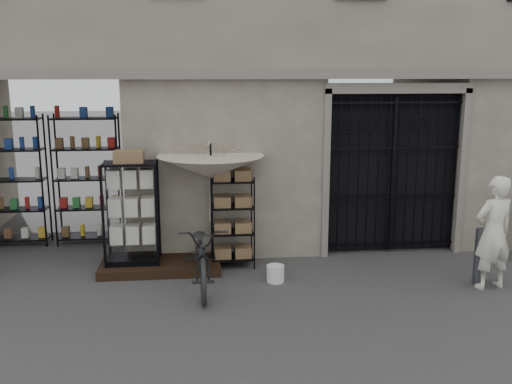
{
  "coord_description": "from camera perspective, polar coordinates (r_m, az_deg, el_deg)",
  "views": [
    {
      "loc": [
        -1.72,
        -7.68,
        3.32
      ],
      "look_at": [
        -0.8,
        1.4,
        1.35
      ],
      "focal_mm": 40.0,
      "sensor_mm": 36.0,
      "label": 1
    }
  ],
  "objects": [
    {
      "name": "wire_rack",
      "position": [
        9.72,
        -2.36,
        -2.98
      ],
      "size": [
        0.84,
        0.74,
        1.59
      ],
      "rotation": [
        0.0,
        0.0,
        0.43
      ],
      "color": "black",
      "rests_on": "ground"
    },
    {
      "name": "iron_gate",
      "position": [
        10.7,
        13.23,
        2.06
      ],
      "size": [
        2.5,
        0.21,
        3.0
      ],
      "color": "black",
      "rests_on": "ground"
    },
    {
      "name": "ground",
      "position": [
        8.55,
        6.4,
        -10.77
      ],
      "size": [
        80.0,
        80.0,
        0.0
      ],
      "primitive_type": "plane",
      "color": "black",
      "rests_on": "ground"
    },
    {
      "name": "bicycle",
      "position": [
        9.02,
        -5.31,
        -9.48
      ],
      "size": [
        0.75,
        1.1,
        2.05
      ],
      "primitive_type": "imported",
      "rotation": [
        0.0,
        0.0,
        0.03
      ],
      "color": "black",
      "rests_on": "ground"
    },
    {
      "name": "market_umbrella",
      "position": [
        9.55,
        -4.55,
        3.14
      ],
      "size": [
        2.06,
        2.08,
        2.54
      ],
      "rotation": [
        0.0,
        0.0,
        0.42
      ],
      "color": "black",
      "rests_on": "ground"
    },
    {
      "name": "shop_shelving",
      "position": [
        11.53,
        -19.88,
        1.1
      ],
      "size": [
        2.7,
        0.5,
        2.5
      ],
      "primitive_type": "cube",
      "color": "black",
      "rests_on": "ground"
    },
    {
      "name": "white_bucket",
      "position": [
        9.17,
        1.95,
        -8.16
      ],
      "size": [
        0.3,
        0.3,
        0.27
      ],
      "primitive_type": "cylinder",
      "rotation": [
        0.0,
        0.0,
        0.07
      ],
      "color": "white",
      "rests_on": "ground"
    },
    {
      "name": "main_building",
      "position": [
        11.87,
        2.72,
        17.87
      ],
      "size": [
        14.0,
        4.0,
        9.0
      ],
      "primitive_type": "cube",
      "color": "gray",
      "rests_on": "ground"
    },
    {
      "name": "display_cabinet",
      "position": [
        9.65,
        -12.33,
        -2.57
      ],
      "size": [
        0.99,
        0.82,
        1.84
      ],
      "rotation": [
        0.0,
        0.0,
        -0.43
      ],
      "color": "black",
      "rests_on": "step_platform"
    },
    {
      "name": "shop_recess",
      "position": [
        11.0,
        -20.34,
        1.89
      ],
      "size": [
        3.0,
        1.7,
        3.0
      ],
      "primitive_type": "cube",
      "color": "black",
      "rests_on": "ground"
    },
    {
      "name": "steel_bollard",
      "position": [
        9.64,
        21.44,
        -6.02
      ],
      "size": [
        0.2,
        0.2,
        0.9
      ],
      "primitive_type": "cylinder",
      "rotation": [
        0.0,
        0.0,
        0.28
      ],
      "color": "#4F515A",
      "rests_on": "ground"
    },
    {
      "name": "shopkeeper",
      "position": [
        9.68,
        22.22,
        -8.83
      ],
      "size": [
        0.99,
        1.86,
        0.42
      ],
      "primitive_type": "imported",
      "rotation": [
        0.0,
        0.0,
        3.35
      ],
      "color": "silver",
      "rests_on": "ground"
    },
    {
      "name": "step_platform",
      "position": [
        9.81,
        -9.5,
        -7.31
      ],
      "size": [
        2.0,
        0.9,
        0.15
      ],
      "primitive_type": "cube",
      "color": "black",
      "rests_on": "ground"
    }
  ]
}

